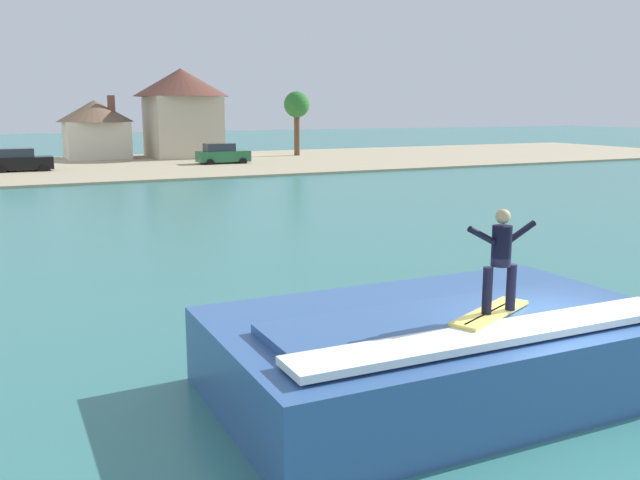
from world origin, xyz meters
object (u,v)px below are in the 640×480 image
Objects in this scene: surfer at (501,255)px; house_gabled_white at (182,108)px; car_near_shore at (20,161)px; car_far_shore at (222,154)px; tree_tall_bare at (297,107)px; house_small_cottage at (96,127)px; surfboard at (491,313)px; wave_crest at (441,350)px.

surfer is 57.46m from house_gabled_white.
car_near_shore and car_far_shore have the same top height.
tree_tall_bare is (19.83, 53.95, 2.33)m from surfer.
house_gabled_white is at bearing 165.60° from tree_tall_bare.
car_far_shore is 0.63× the size of house_small_cottage.
house_small_cottage is (1.57, 58.61, 0.50)m from surfer.
car_near_shore is 13.55m from house_small_cottage.
house_small_cottage is at bearing 165.68° from tree_tall_bare.
car_near_shore is 0.48× the size of house_gabled_white.
car_near_shore is at bearing -178.36° from car_far_shore.
surfboard is 57.46m from house_gabled_white.
wave_crest is at bearing -99.85° from house_gabled_white.
surfer is 0.24× the size of house_small_cottage.
tree_tall_bare is (25.27, 6.75, 3.92)m from car_near_shore.
surfboard is 0.46× the size of car_far_shore.
house_gabled_white is 10.96m from tree_tall_bare.
wave_crest is 46.61m from car_near_shore.
car_far_shore is (10.72, 46.79, 0.23)m from wave_crest.
surfboard is 48.69m from car_far_shore.
wave_crest is at bearing -92.03° from house_small_cottage.
surfer is 58.63m from house_small_cottage.
car_far_shore is (10.23, 47.65, -1.59)m from surfer.
surfer is (0.48, -0.86, 1.82)m from wave_crest.
tree_tall_bare reaches higher than wave_crest.
surfboard is 0.29× the size of house_small_cottage.
surfer is 0.19× the size of house_gabled_white.
surfboard is 0.31× the size of tree_tall_bare.
surfboard is 0.46× the size of car_near_shore.
house_gabled_white is 8.07m from house_small_cottage.
house_small_cottage reaches higher than surfer.
house_gabled_white reaches higher than surfer.
car_far_shore is (10.33, 47.58, -0.61)m from surfboard.
wave_crest is 57.84m from house_small_cottage.
house_small_cottage reaches higher than car_near_shore.
car_near_shore is (-5.34, 47.13, -0.61)m from surfboard.
surfboard is at bearing -83.54° from car_near_shore.
tree_tall_bare reaches higher than car_far_shore.
house_small_cottage is (-8.66, 10.96, 2.10)m from car_far_shore.
house_gabled_white reaches higher than car_near_shore.
surfboard is 47.44m from car_near_shore.
tree_tall_bare is at bearing 69.70° from surfboard.
wave_crest is at bearing 119.32° from surfer.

